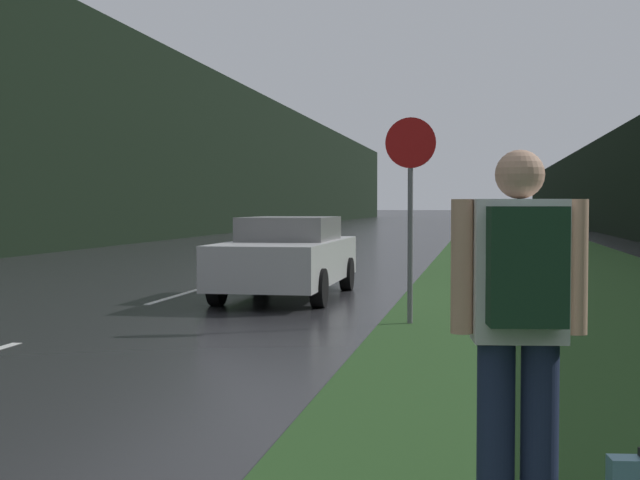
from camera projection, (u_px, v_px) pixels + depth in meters
name	position (u px, v px, depth m)	size (l,w,h in m)	color
grass_verge	(518.00, 239.00, 41.11)	(6.00, 240.00, 0.02)	#26471E
lane_stripe_c	(178.00, 295.00, 15.62)	(0.12, 3.00, 0.01)	silver
lane_stripe_d	(271.00, 268.00, 22.51)	(0.12, 3.00, 0.01)	silver
treeline_far_side	(227.00, 158.00, 53.78)	(2.00, 140.00, 8.85)	black
treeline_near_side	(621.00, 185.00, 49.77)	(2.00, 140.00, 5.48)	black
stop_sign	(410.00, 198.00, 11.73)	(0.67, 0.07, 2.74)	slate
hitchhiker_with_backpack	(520.00, 317.00, 4.17)	(0.64, 0.47, 1.84)	#1E2847
car_passing_near	(288.00, 256.00, 15.33)	(1.84, 4.65, 1.38)	#BCBCBC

